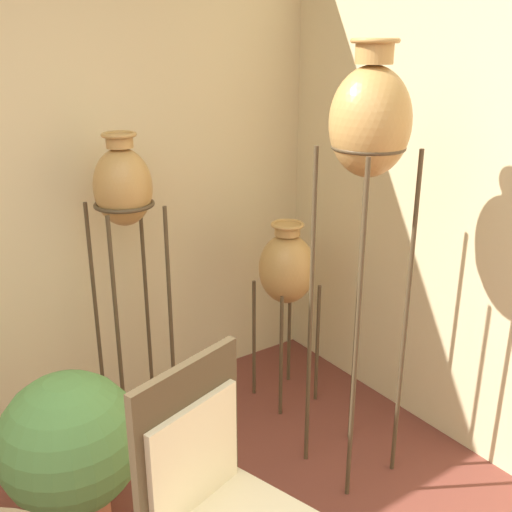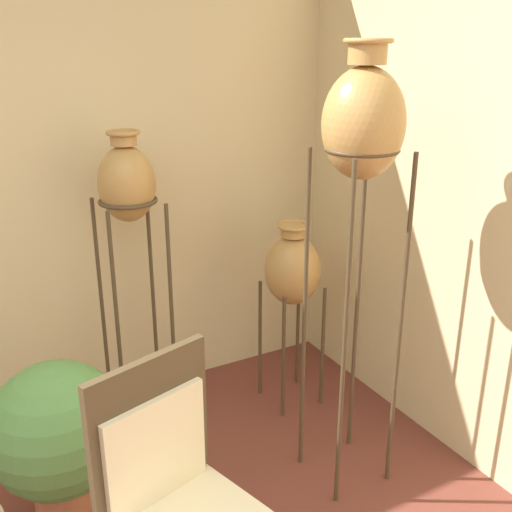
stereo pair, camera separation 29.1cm
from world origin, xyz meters
The scene contains 5 objects.
vase_stand_tall centered at (1.61, 1.01, 1.63)m, with size 0.33×0.33×1.98m.
vase_stand_medium centered at (0.90, 1.89, 1.29)m, with size 0.30×0.30×1.58m.
vase_stand_short centered at (1.71, 1.67, 0.80)m, with size 0.31×0.31×1.06m.
chair centered at (0.60, 0.57, 0.61)m, with size 0.58×0.57×1.06m.
potted_plant centered at (0.37, 1.33, 0.43)m, with size 0.57×0.57×0.75m.
Camera 1 is at (-0.16, -0.72, 1.97)m, focal length 42.00 mm.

